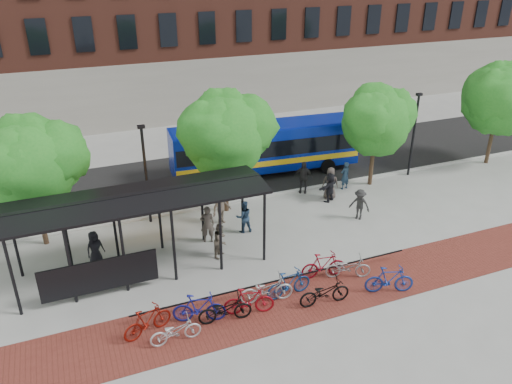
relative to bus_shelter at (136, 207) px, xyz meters
name	(u,v)px	position (x,y,z in m)	size (l,w,h in m)	color
ground	(305,228)	(8.13, 0.48, -3.00)	(160.00, 160.00, 0.00)	#9E9E99
asphalt_street	(247,170)	(8.13, 8.48, -2.99)	(160.00, 8.00, 0.01)	black
curb	(273,195)	(8.13, 4.48, -2.94)	(160.00, 0.25, 0.12)	#B7B7B2
brick_strip	(318,294)	(6.13, -4.52, -3.00)	(24.00, 3.00, 0.01)	maroon
bike_rack_rail	(279,289)	(4.83, -3.62, -3.00)	(12.00, 0.05, 0.95)	black
bus_shelter	(136,207)	(0.00, 0.00, 0.00)	(10.60, 3.07, 3.60)	black
tree_a	(31,159)	(-3.77, 3.83, 1.24)	(4.90, 4.00, 6.18)	#382619
tree_b	(226,130)	(5.23, 3.83, 1.46)	(5.15, 4.20, 6.47)	#382619
tree_c	(377,118)	(14.22, 3.83, 1.06)	(4.66, 3.80, 5.92)	#382619
tree_d	(501,95)	(23.23, 3.83, 1.47)	(5.39, 4.40, 6.55)	#382619
lamp_post_left	(146,172)	(1.13, 4.08, -0.25)	(0.35, 0.20, 5.12)	black
lamp_post_right	(414,132)	(17.13, 4.08, -0.25)	(0.35, 0.20, 5.12)	black
bus	(265,145)	(9.05, 7.75, -1.21)	(11.70, 3.52, 3.11)	#081F95
bike_1	(147,321)	(-0.59, -4.27, -2.43)	(0.54, 1.89, 1.14)	maroon
bike_2	(176,331)	(0.23, -5.04, -2.52)	(0.64, 1.83, 0.96)	#BDBDC0
bike_3	(199,308)	(1.31, -4.29, -2.40)	(0.56, 1.99, 1.20)	navy
bike_4	(225,309)	(2.18, -4.64, -2.47)	(0.70, 2.01, 1.06)	black
bike_5	(249,301)	(3.16, -4.56, -2.42)	(0.54, 1.92, 1.15)	maroon
bike_6	(266,290)	(4.05, -4.14, -2.44)	(0.74, 2.13, 1.12)	#B6B7B9
bike_7	(289,284)	(5.02, -4.15, -2.41)	(0.55, 1.95, 1.17)	navy
bike_8	(325,292)	(6.08, -5.13, -2.45)	(0.72, 2.07, 1.09)	black
bike_9	(323,265)	(6.92, -3.52, -2.42)	(0.55, 1.93, 1.16)	maroon
bike_10	(348,267)	(7.87, -3.93, -2.50)	(0.67, 1.91, 1.00)	#98989A
bike_11	(389,280)	(8.85, -5.44, -2.40)	(0.56, 1.98, 1.19)	navy
pedestrian_0	(95,248)	(-1.82, 1.07, -2.19)	(0.79, 0.52, 1.62)	black
pedestrian_1	(207,224)	(3.28, 1.08, -2.07)	(0.68, 0.44, 1.85)	#463E38
pedestrian_2	(244,217)	(5.19, 1.32, -2.17)	(0.80, 0.63, 1.65)	#21364D
pedestrian_3	(222,207)	(4.47, 2.55, -2.09)	(1.18, 0.68, 1.82)	brown
pedestrian_4	(303,177)	(9.92, 4.28, -2.06)	(1.10, 0.46, 1.87)	#252525
pedestrian_5	(330,187)	(10.76, 2.71, -2.17)	(1.54, 0.49, 1.66)	black
pedestrian_6	(330,183)	(10.97, 3.04, -2.09)	(0.89, 0.58, 1.82)	#433A36
pedestrian_7	(345,176)	(12.38, 3.79, -2.17)	(0.61, 0.40, 1.66)	#22384F
pedestrian_8	(221,240)	(3.45, -0.35, -2.19)	(0.79, 0.62, 1.62)	brown
pedestrian_9	(360,204)	(11.14, 0.33, -2.17)	(1.07, 0.61, 1.65)	#272727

